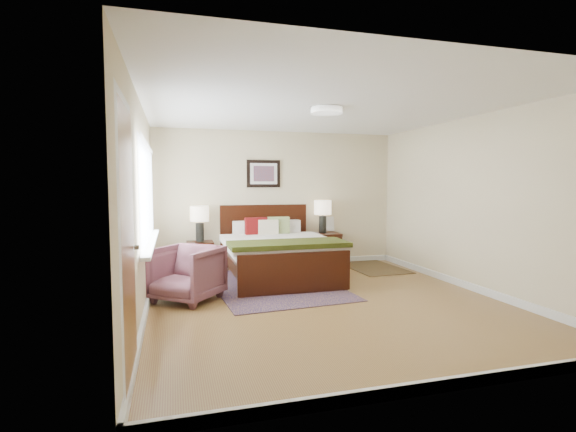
% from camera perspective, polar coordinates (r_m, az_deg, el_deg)
% --- Properties ---
extents(floor, '(5.00, 5.00, 0.00)m').
position_cam_1_polar(floor, '(5.59, 5.11, -11.50)').
color(floor, olive).
rests_on(floor, ground).
extents(back_wall, '(4.50, 0.04, 2.50)m').
position_cam_1_polar(back_wall, '(7.78, -1.32, 2.32)').
color(back_wall, beige).
rests_on(back_wall, ground).
extents(front_wall, '(4.50, 0.04, 2.50)m').
position_cam_1_polar(front_wall, '(3.18, 21.30, -0.93)').
color(front_wall, beige).
rests_on(front_wall, ground).
extents(left_wall, '(0.04, 5.00, 2.50)m').
position_cam_1_polar(left_wall, '(5.05, -19.42, 0.97)').
color(left_wall, beige).
rests_on(left_wall, ground).
extents(right_wall, '(0.04, 5.00, 2.50)m').
position_cam_1_polar(right_wall, '(6.53, 24.01, 1.55)').
color(right_wall, beige).
rests_on(right_wall, ground).
extents(ceiling, '(4.50, 5.00, 0.02)m').
position_cam_1_polar(ceiling, '(5.47, 5.29, 14.59)').
color(ceiling, white).
rests_on(ceiling, back_wall).
extents(window, '(0.11, 2.72, 1.32)m').
position_cam_1_polar(window, '(5.74, -18.44, 2.64)').
color(window, silver).
rests_on(window, left_wall).
extents(door, '(0.06, 1.00, 2.18)m').
position_cam_1_polar(door, '(3.33, -21.05, -3.78)').
color(door, silver).
rests_on(door, ground).
extents(ceil_fixture, '(0.44, 0.44, 0.08)m').
position_cam_1_polar(ceil_fixture, '(5.46, 5.29, 14.23)').
color(ceil_fixture, white).
rests_on(ceil_fixture, ceiling).
extents(bed, '(1.74, 2.10, 1.13)m').
position_cam_1_polar(bed, '(6.77, -1.53, -4.17)').
color(bed, black).
rests_on(bed, ground).
extents(wall_art, '(0.62, 0.05, 0.50)m').
position_cam_1_polar(wall_art, '(7.68, -3.36, 5.79)').
color(wall_art, black).
rests_on(wall_art, back_wall).
extents(nightstand_left, '(0.45, 0.41, 0.54)m').
position_cam_1_polar(nightstand_left, '(7.38, -11.93, -4.37)').
color(nightstand_left, black).
rests_on(nightstand_left, ground).
extents(nightstand_right, '(0.62, 0.46, 0.61)m').
position_cam_1_polar(nightstand_right, '(7.86, 4.78, -4.12)').
color(nightstand_right, black).
rests_on(nightstand_right, ground).
extents(lamp_left, '(0.32, 0.32, 0.61)m').
position_cam_1_polar(lamp_left, '(7.34, -12.00, -0.17)').
color(lamp_left, black).
rests_on(lamp_left, nightstand_left).
extents(lamp_right, '(0.32, 0.32, 0.61)m').
position_cam_1_polar(lamp_right, '(7.80, 4.78, 0.73)').
color(lamp_right, black).
rests_on(lamp_right, nightstand_right).
extents(armchair, '(1.10, 1.10, 0.72)m').
position_cam_1_polar(armchair, '(5.66, -13.72, -7.66)').
color(armchair, brown).
rests_on(armchair, ground).
extents(rug_persian, '(1.96, 2.63, 0.01)m').
position_cam_1_polar(rug_persian, '(6.39, -1.95, -9.41)').
color(rug_persian, '#0F0C3C').
rests_on(rug_persian, ground).
extents(rug_navy, '(0.94, 1.36, 0.01)m').
position_cam_1_polar(rug_navy, '(7.84, 11.63, -6.92)').
color(rug_navy, black).
rests_on(rug_navy, ground).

